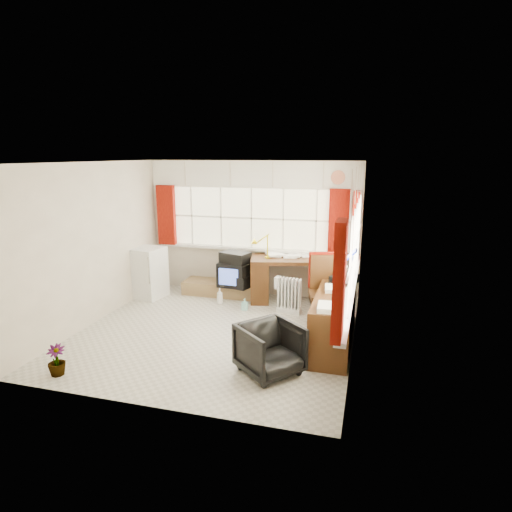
{
  "coord_description": "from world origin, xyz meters",
  "views": [
    {
      "loc": [
        2.16,
        -5.6,
        2.61
      ],
      "look_at": [
        0.47,
        0.55,
        1.09
      ],
      "focal_mm": 30.0,
      "sensor_mm": 36.0,
      "label": 1
    }
  ],
  "objects_px": {
    "desk": "(290,277)",
    "desk_lamp": "(267,241)",
    "task_chair": "(325,289)",
    "credenza": "(335,315)",
    "tv_bench": "(220,288)",
    "mini_fridge": "(148,272)",
    "office_chair": "(270,349)",
    "radiator": "(289,298)",
    "crt_tv": "(233,274)"
  },
  "relations": [
    {
      "from": "radiator",
      "to": "credenza",
      "type": "bearing_deg",
      "value": -48.2
    },
    {
      "from": "office_chair",
      "to": "crt_tv",
      "type": "distance_m",
      "value": 2.84
    },
    {
      "from": "credenza",
      "to": "tv_bench",
      "type": "relative_size",
      "value": 1.43
    },
    {
      "from": "desk",
      "to": "radiator",
      "type": "distance_m",
      "value": 0.64
    },
    {
      "from": "desk_lamp",
      "to": "radiator",
      "type": "relative_size",
      "value": 0.72
    },
    {
      "from": "desk",
      "to": "tv_bench",
      "type": "height_order",
      "value": "desk"
    },
    {
      "from": "radiator",
      "to": "tv_bench",
      "type": "xyz_separation_m",
      "value": [
        -1.45,
        0.59,
        -0.12
      ]
    },
    {
      "from": "crt_tv",
      "to": "credenza",
      "type": "bearing_deg",
      "value": -34.73
    },
    {
      "from": "desk_lamp",
      "to": "mini_fridge",
      "type": "height_order",
      "value": "desk_lamp"
    },
    {
      "from": "desk",
      "to": "task_chair",
      "type": "height_order",
      "value": "task_chair"
    },
    {
      "from": "desk",
      "to": "desk_lamp",
      "type": "xyz_separation_m",
      "value": [
        -0.39,
        -0.12,
        0.66
      ]
    },
    {
      "from": "office_chair",
      "to": "radiator",
      "type": "height_order",
      "value": "office_chair"
    },
    {
      "from": "desk",
      "to": "office_chair",
      "type": "height_order",
      "value": "desk"
    },
    {
      "from": "radiator",
      "to": "mini_fridge",
      "type": "height_order",
      "value": "mini_fridge"
    },
    {
      "from": "radiator",
      "to": "crt_tv",
      "type": "bearing_deg",
      "value": 159.09
    },
    {
      "from": "credenza",
      "to": "tv_bench",
      "type": "xyz_separation_m",
      "value": [
        -2.28,
        1.52,
        -0.26
      ]
    },
    {
      "from": "task_chair",
      "to": "tv_bench",
      "type": "relative_size",
      "value": 0.83
    },
    {
      "from": "office_chair",
      "to": "crt_tv",
      "type": "xyz_separation_m",
      "value": [
        -1.3,
        2.52,
        0.16
      ]
    },
    {
      "from": "crt_tv",
      "to": "mini_fridge",
      "type": "bearing_deg",
      "value": -168.18
    },
    {
      "from": "tv_bench",
      "to": "radiator",
      "type": "bearing_deg",
      "value": -22.15
    },
    {
      "from": "task_chair",
      "to": "mini_fridge",
      "type": "distance_m",
      "value": 3.38
    },
    {
      "from": "mini_fridge",
      "to": "tv_bench",
      "type": "bearing_deg",
      "value": 21.03
    },
    {
      "from": "desk_lamp",
      "to": "mini_fridge",
      "type": "relative_size",
      "value": 0.46
    },
    {
      "from": "desk_lamp",
      "to": "radiator",
      "type": "distance_m",
      "value": 1.1
    },
    {
      "from": "desk_lamp",
      "to": "radiator",
      "type": "height_order",
      "value": "desk_lamp"
    },
    {
      "from": "desk_lamp",
      "to": "mini_fridge",
      "type": "xyz_separation_m",
      "value": [
        -2.2,
        -0.37,
        -0.64
      ]
    },
    {
      "from": "desk",
      "to": "task_chair",
      "type": "relative_size",
      "value": 1.31
    },
    {
      "from": "task_chair",
      "to": "crt_tv",
      "type": "bearing_deg",
      "value": 152.76
    },
    {
      "from": "tv_bench",
      "to": "crt_tv",
      "type": "xyz_separation_m",
      "value": [
        0.31,
        -0.15,
        0.35
      ]
    },
    {
      "from": "desk_lamp",
      "to": "desk",
      "type": "bearing_deg",
      "value": 17.2
    },
    {
      "from": "desk_lamp",
      "to": "tv_bench",
      "type": "xyz_separation_m",
      "value": [
        -0.95,
        0.11,
        -0.98
      ]
    },
    {
      "from": "desk",
      "to": "mini_fridge",
      "type": "xyz_separation_m",
      "value": [
        -2.58,
        -0.49,
        0.02
      ]
    },
    {
      "from": "radiator",
      "to": "desk",
      "type": "bearing_deg",
      "value": 100.83
    },
    {
      "from": "task_chair",
      "to": "radiator",
      "type": "distance_m",
      "value": 0.87
    },
    {
      "from": "office_chair",
      "to": "credenza",
      "type": "xyz_separation_m",
      "value": [
        0.67,
        1.16,
        0.08
      ]
    },
    {
      "from": "task_chair",
      "to": "tv_bench",
      "type": "height_order",
      "value": "task_chair"
    },
    {
      "from": "desk",
      "to": "crt_tv",
      "type": "distance_m",
      "value": 1.04
    },
    {
      "from": "credenza",
      "to": "office_chair",
      "type": "bearing_deg",
      "value": -119.92
    },
    {
      "from": "desk_lamp",
      "to": "task_chair",
      "type": "bearing_deg",
      "value": -40.06
    },
    {
      "from": "office_chair",
      "to": "mini_fridge",
      "type": "relative_size",
      "value": 0.73
    },
    {
      "from": "crt_tv",
      "to": "office_chair",
      "type": "bearing_deg",
      "value": -62.68
    },
    {
      "from": "desk",
      "to": "radiator",
      "type": "relative_size",
      "value": 2.54
    },
    {
      "from": "credenza",
      "to": "desk_lamp",
      "type": "bearing_deg",
      "value": 133.47
    },
    {
      "from": "desk_lamp",
      "to": "task_chair",
      "type": "distance_m",
      "value": 1.56
    },
    {
      "from": "crt_tv",
      "to": "tv_bench",
      "type": "bearing_deg",
      "value": 153.45
    },
    {
      "from": "task_chair",
      "to": "credenza",
      "type": "bearing_deg",
      "value": -66.02
    },
    {
      "from": "tv_bench",
      "to": "mini_fridge",
      "type": "height_order",
      "value": "mini_fridge"
    },
    {
      "from": "task_chair",
      "to": "crt_tv",
      "type": "xyz_separation_m",
      "value": [
        -1.77,
        0.91,
        -0.14
      ]
    },
    {
      "from": "desk_lamp",
      "to": "crt_tv",
      "type": "relative_size",
      "value": 0.86
    },
    {
      "from": "task_chair",
      "to": "radiator",
      "type": "bearing_deg",
      "value": 142.97
    }
  ]
}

